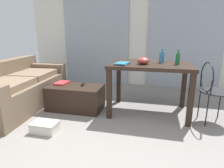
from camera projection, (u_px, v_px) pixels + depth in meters
ground_plane at (122, 119)px, 2.80m from camera, size 7.82×7.82×0.00m
wall_back at (139, 30)px, 4.37m from camera, size 5.33×0.10×2.61m
curtains at (138, 34)px, 4.32m from camera, size 3.64×0.03×2.40m
couch at (18, 89)px, 3.22m from camera, size 0.98×1.96×0.77m
coffee_table at (76, 97)px, 3.12m from camera, size 0.88×0.50×0.40m
craft_table at (150, 71)px, 2.87m from camera, size 1.21×0.82×0.79m
wire_chair at (211, 86)px, 2.58m from camera, size 0.42×0.44×0.86m
bottle_near at (178, 59)px, 2.71m from camera, size 0.06×0.06×0.21m
bottle_far at (162, 57)px, 2.86m from camera, size 0.07×0.07×0.20m
bowl at (143, 61)px, 2.74m from camera, size 0.18×0.18×0.10m
book_stack at (122, 64)px, 2.73m from camera, size 0.22×0.29×0.03m
scissors at (151, 61)px, 3.04m from camera, size 0.12×0.07×0.00m
tv_remote_primary at (83, 84)px, 3.12m from camera, size 0.07×0.16×0.02m
magazine at (62, 83)px, 3.21m from camera, size 0.20×0.26×0.03m
shoebox at (45, 127)px, 2.42m from camera, size 0.33×0.22×0.13m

